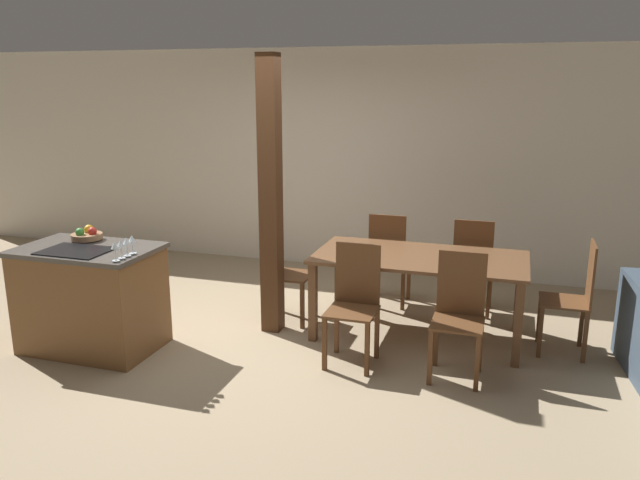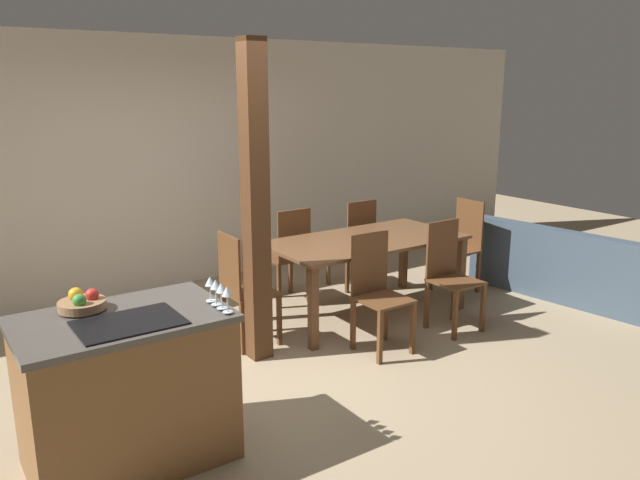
{
  "view_description": "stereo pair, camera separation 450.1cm",
  "coord_description": "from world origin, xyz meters",
  "px_view_note": "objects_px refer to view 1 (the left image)",
  "views": [
    {
      "loc": [
        2.2,
        -4.82,
        2.28
      ],
      "look_at": [
        0.6,
        0.2,
        0.95
      ],
      "focal_mm": 35.0,
      "sensor_mm": 36.0,
      "label": 1
    },
    {
      "loc": [
        -2.2,
        -3.9,
        2.19
      ],
      "look_at": [
        0.6,
        0.2,
        0.95
      ],
      "focal_mm": 35.0,
      "sensor_mm": 36.0,
      "label": 2
    }
  ],
  "objects_px": {
    "wine_glass_near": "(115,246)",
    "kitchen_island": "(91,298)",
    "wine_glass_far": "(126,242)",
    "wine_glass_end": "(132,240)",
    "wine_glass_middle": "(121,244)",
    "dining_chair_far_left": "(389,258)",
    "dining_chair_foot_end": "(574,296)",
    "dining_table": "(420,266)",
    "dining_chair_far_right": "(473,265)",
    "dining_chair_near_left": "(354,302)",
    "timber_post": "(271,198)",
    "dining_chair_head_end": "(283,269)",
    "fruit_bowl": "(87,235)",
    "dining_chair_near_right": "(459,313)"
  },
  "relations": [
    {
      "from": "dining_table",
      "to": "timber_post",
      "type": "relative_size",
      "value": 0.75
    },
    {
      "from": "wine_glass_end",
      "to": "dining_chair_foot_end",
      "type": "bearing_deg",
      "value": 19.47
    },
    {
      "from": "wine_glass_far",
      "to": "wine_glass_end",
      "type": "height_order",
      "value": "same"
    },
    {
      "from": "fruit_bowl",
      "to": "wine_glass_far",
      "type": "xyz_separation_m",
      "value": [
        0.67,
        -0.37,
        0.08
      ]
    },
    {
      "from": "dining_chair_near_right",
      "to": "dining_chair_far_right",
      "type": "xyz_separation_m",
      "value": [
        0.0,
        1.42,
        0.0
      ]
    },
    {
      "from": "fruit_bowl",
      "to": "wine_glass_near",
      "type": "bearing_deg",
      "value": -38.03
    },
    {
      "from": "dining_chair_near_left",
      "to": "dining_chair_far_left",
      "type": "bearing_deg",
      "value": 90.0
    },
    {
      "from": "wine_glass_far",
      "to": "timber_post",
      "type": "distance_m",
      "value": 1.34
    },
    {
      "from": "fruit_bowl",
      "to": "wine_glass_far",
      "type": "distance_m",
      "value": 0.77
    },
    {
      "from": "dining_chair_near_left",
      "to": "timber_post",
      "type": "xyz_separation_m",
      "value": [
        -0.9,
        0.43,
        0.75
      ]
    },
    {
      "from": "dining_chair_far_left",
      "to": "kitchen_island",
      "type": "bearing_deg",
      "value": 39.59
    },
    {
      "from": "wine_glass_middle",
      "to": "dining_chair_foot_end",
      "type": "xyz_separation_m",
      "value": [
        3.49,
        1.39,
        -0.53
      ]
    },
    {
      "from": "dining_chair_near_left",
      "to": "dining_chair_foot_end",
      "type": "height_order",
      "value": "same"
    },
    {
      "from": "wine_glass_near",
      "to": "kitchen_island",
      "type": "bearing_deg",
      "value": 149.09
    },
    {
      "from": "dining_table",
      "to": "kitchen_island",
      "type": "bearing_deg",
      "value": -156.69
    },
    {
      "from": "wine_glass_near",
      "to": "dining_chair_near_right",
      "type": "bearing_deg",
      "value": 16.23
    },
    {
      "from": "kitchen_island",
      "to": "dining_chair_far_right",
      "type": "height_order",
      "value": "dining_chair_far_right"
    },
    {
      "from": "wine_glass_end",
      "to": "dining_table",
      "type": "relative_size",
      "value": 0.08
    },
    {
      "from": "wine_glass_near",
      "to": "timber_post",
      "type": "xyz_separation_m",
      "value": [
        0.83,
        1.18,
        0.22
      ]
    },
    {
      "from": "fruit_bowl",
      "to": "wine_glass_far",
      "type": "relative_size",
      "value": 1.75
    },
    {
      "from": "kitchen_island",
      "to": "wine_glass_near",
      "type": "bearing_deg",
      "value": -30.91
    },
    {
      "from": "dining_chair_far_right",
      "to": "dining_chair_foot_end",
      "type": "xyz_separation_m",
      "value": [
        0.9,
        -0.71,
        0.0
      ]
    },
    {
      "from": "dining_chair_far_right",
      "to": "dining_chair_head_end",
      "type": "relative_size",
      "value": 1.0
    },
    {
      "from": "fruit_bowl",
      "to": "dining_chair_far_right",
      "type": "relative_size",
      "value": 0.27
    },
    {
      "from": "wine_glass_near",
      "to": "dining_chair_foot_end",
      "type": "distance_m",
      "value": 3.82
    },
    {
      "from": "wine_glass_near",
      "to": "dining_chair_foot_end",
      "type": "xyz_separation_m",
      "value": [
        3.49,
        1.46,
        -0.53
      ]
    },
    {
      "from": "kitchen_island",
      "to": "dining_chair_head_end",
      "type": "height_order",
      "value": "dining_chair_head_end"
    },
    {
      "from": "dining_chair_head_end",
      "to": "timber_post",
      "type": "xyz_separation_m",
      "value": [
        -0.0,
        -0.28,
        0.75
      ]
    },
    {
      "from": "dining_table",
      "to": "dining_chair_far_right",
      "type": "relative_size",
      "value": 1.91
    },
    {
      "from": "wine_glass_middle",
      "to": "dining_chair_far_left",
      "type": "xyz_separation_m",
      "value": [
        1.74,
        2.09,
        -0.53
      ]
    },
    {
      "from": "dining_chair_near_left",
      "to": "wine_glass_end",
      "type": "bearing_deg",
      "value": -163.17
    },
    {
      "from": "kitchen_island",
      "to": "dining_chair_near_left",
      "type": "distance_m",
      "value": 2.3
    },
    {
      "from": "kitchen_island",
      "to": "dining_chair_foot_end",
      "type": "height_order",
      "value": "dining_chair_foot_end"
    },
    {
      "from": "wine_glass_end",
      "to": "dining_chair_far_right",
      "type": "relative_size",
      "value": 0.16
    },
    {
      "from": "wine_glass_end",
      "to": "dining_chair_head_end",
      "type": "height_order",
      "value": "wine_glass_end"
    },
    {
      "from": "dining_table",
      "to": "wine_glass_far",
      "type": "bearing_deg",
      "value": -148.8
    },
    {
      "from": "dining_chair_head_end",
      "to": "dining_chair_foot_end",
      "type": "distance_m",
      "value": 2.65
    },
    {
      "from": "kitchen_island",
      "to": "dining_chair_far_left",
      "type": "height_order",
      "value": "dining_chair_far_left"
    },
    {
      "from": "dining_chair_near_right",
      "to": "dining_table",
      "type": "bearing_deg",
      "value": 121.03
    },
    {
      "from": "dining_chair_near_left",
      "to": "dining_chair_foot_end",
      "type": "xyz_separation_m",
      "value": [
        1.75,
        0.71,
        0.0
      ]
    },
    {
      "from": "wine_glass_near",
      "to": "dining_chair_far_left",
      "type": "relative_size",
      "value": 0.16
    },
    {
      "from": "wine_glass_near",
      "to": "dining_chair_near_left",
      "type": "distance_m",
      "value": 1.97
    },
    {
      "from": "dining_chair_far_left",
      "to": "dining_chair_foot_end",
      "type": "bearing_deg",
      "value": 157.99
    },
    {
      "from": "wine_glass_far",
      "to": "wine_glass_end",
      "type": "relative_size",
      "value": 1.0
    },
    {
      "from": "dining_chair_head_end",
      "to": "dining_chair_foot_end",
      "type": "height_order",
      "value": "same"
    },
    {
      "from": "wine_glass_middle",
      "to": "dining_chair_foot_end",
      "type": "height_order",
      "value": "wine_glass_middle"
    },
    {
      "from": "wine_glass_far",
      "to": "dining_chair_near_left",
      "type": "xyz_separation_m",
      "value": [
        1.74,
        0.6,
        -0.53
      ]
    },
    {
      "from": "kitchen_island",
      "to": "fruit_bowl",
      "type": "bearing_deg",
      "value": 125.75
    },
    {
      "from": "wine_glass_end",
      "to": "dining_chair_head_end",
      "type": "distance_m",
      "value": 1.58
    },
    {
      "from": "timber_post",
      "to": "dining_table",
      "type": "bearing_deg",
      "value": 11.92
    }
  ]
}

